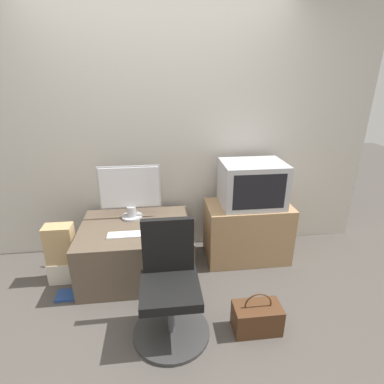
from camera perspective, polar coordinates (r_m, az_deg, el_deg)
The scene contains 13 objects.
ground_plane at distance 2.48m, azimuth -4.09°, elevation -25.62°, with size 12.00×12.00×0.00m, color #4C4742.
wall_back at distance 3.05m, azimuth -6.04°, elevation 11.79°, with size 4.40×0.05×2.60m.
desk at distance 2.96m, azimuth -10.42°, elevation -10.70°, with size 1.02×0.81×0.50m.
side_stand at distance 3.17m, azimuth 10.41°, elevation -7.36°, with size 0.84×0.47×0.60m.
main_monitor at distance 2.90m, azimuth -11.71°, elevation 0.05°, with size 0.58×0.20×0.52m.
keyboard at distance 2.69m, azimuth -12.46°, elevation -7.96°, with size 0.32×0.11×0.01m.
mouse at distance 2.68m, azimuth -8.00°, elevation -7.50°, with size 0.05×0.04×0.03m.
crt_tv at distance 2.97m, azimuth 11.39°, elevation 1.52°, with size 0.60×0.45×0.43m.
office_chair at distance 2.29m, azimuth -4.20°, elevation -18.52°, with size 0.57×0.57×0.87m.
cardboard_box_lower at distance 3.13m, azimuth -23.05°, elevation -13.50°, with size 0.27×0.17×0.21m.
cardboard_box_upper at distance 2.98m, azimuth -23.85°, elevation -9.00°, with size 0.25×0.15×0.36m.
handbag at distance 2.48m, azimuth 12.24°, elevation -22.33°, with size 0.35×0.20×0.34m.
book at distance 2.97m, azimuth -22.60°, elevation -17.68°, with size 0.19×0.15×0.02m.
Camera 1 is at (-0.04, -1.68, 1.82)m, focal length 28.00 mm.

